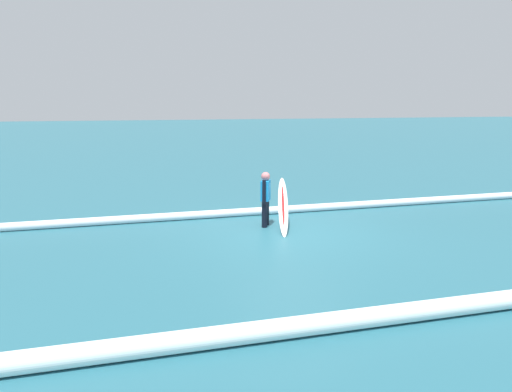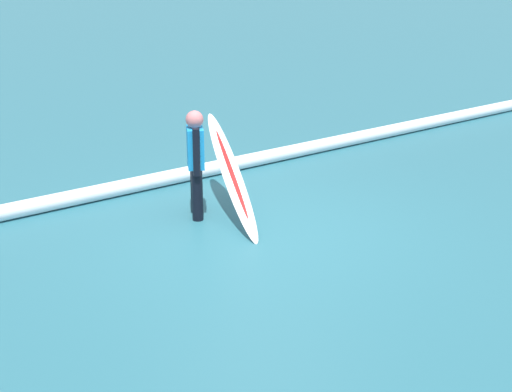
{
  "view_description": "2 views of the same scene",
  "coord_description": "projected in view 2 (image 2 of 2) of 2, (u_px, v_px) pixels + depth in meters",
  "views": [
    {
      "loc": [
        4.21,
        11.11,
        3.09
      ],
      "look_at": [
        0.89,
        0.05,
        0.97
      ],
      "focal_mm": 36.02,
      "sensor_mm": 36.0,
      "label": 1
    },
    {
      "loc": [
        4.85,
        6.6,
        3.43
      ],
      "look_at": [
        0.5,
        0.56,
        0.74
      ],
      "focal_mm": 51.21,
      "sensor_mm": 36.0,
      "label": 2
    }
  ],
  "objects": [
    {
      "name": "ground_plane",
      "position": [
        262.0,
        232.0,
        8.87
      ],
      "size": [
        160.48,
        160.48,
        0.0
      ],
      "primitive_type": "plane",
      "color": "#286574"
    },
    {
      "name": "surfboard",
      "position": [
        231.0,
        174.0,
        9.26
      ],
      "size": [
        0.87,
        2.06,
        1.14
      ],
      "color": "white",
      "rests_on": "ground_plane"
    },
    {
      "name": "wave_crest_foreground",
      "position": [
        238.0,
        163.0,
        11.18
      ],
      "size": [
        20.1,
        0.27,
        0.21
      ],
      "primitive_type": "cylinder",
      "rotation": [
        0.0,
        1.57,
        -0.0
      ],
      "color": "white",
      "rests_on": "ground_plane"
    },
    {
      "name": "surfer",
      "position": [
        196.0,
        158.0,
        9.12
      ],
      "size": [
        0.34,
        0.49,
        1.38
      ],
      "rotation": [
        0.0,
        0.0,
        1.09
      ],
      "color": "black",
      "rests_on": "ground_plane"
    }
  ]
}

